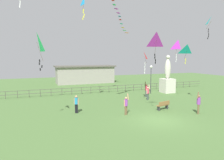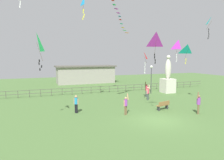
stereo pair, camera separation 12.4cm
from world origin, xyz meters
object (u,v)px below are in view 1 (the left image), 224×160
object	(u,v)px
person_0	(126,104)
person_4	(148,92)
kite_7	(37,43)
kite_1	(211,22)
park_bench	(163,105)
kite_6	(187,50)
kite_5	(84,2)
kite_0	(156,41)
kite_8	(144,56)
person_2	(199,103)
lamppost	(151,73)
person_3	(146,89)
person_1	(76,103)
kite_4	(178,46)
statue_monument	(167,81)

from	to	relation	value
person_0	person_4	xyz separation A→B (m)	(5.11, 4.79, -0.01)
kite_7	kite_1	bearing A→B (deg)	-1.52
park_bench	kite_6	distance (m)	7.29
park_bench	kite_7	distance (m)	12.64
person_4	kite_5	bearing A→B (deg)	178.10
kite_0	kite_8	bearing A→B (deg)	70.08
kite_1	person_2	bearing A→B (deg)	-147.02
lamppost	person_2	distance (m)	10.69
kite_5	kite_1	bearing A→B (deg)	-23.11
park_bench	person_3	distance (m)	6.45
park_bench	kite_5	bearing A→B (deg)	143.97
person_1	person_4	world-z (taller)	person_4
kite_4	kite_8	distance (m)	7.30
park_bench	kite_7	bearing A→B (deg)	179.22
person_1	kite_1	bearing A→B (deg)	-9.14
person_1	person_3	xyz separation A→B (m)	(9.87, 4.31, 0.06)
park_bench	kite_8	xyz separation A→B (m)	(-0.12, 3.73, 4.71)
kite_0	kite_8	world-z (taller)	kite_0
person_4	lamppost	bearing A→B (deg)	53.76
kite_4	kite_7	size ratio (longest dim) A/B	1.01
kite_6	kite_1	bearing A→B (deg)	-70.23
kite_6	person_3	bearing A→B (deg)	122.82
lamppost	kite_1	world-z (taller)	kite_1
person_0	kite_6	size ratio (longest dim) A/B	0.89
kite_7	kite_6	bearing A→B (deg)	6.81
person_2	kite_5	size ratio (longest dim) A/B	0.85
lamppost	kite_7	size ratio (longest dim) A/B	1.38
statue_monument	park_bench	bearing A→B (deg)	-128.28
kite_8	person_0	bearing A→B (deg)	-134.94
person_0	person_4	bearing A→B (deg)	43.15
person_4	park_bench	bearing A→B (deg)	-102.25
person_3	kite_8	world-z (taller)	kite_8
person_0	kite_4	bearing A→B (deg)	31.55
statue_monument	kite_4	world-z (taller)	kite_4
person_2	kite_0	bearing A→B (deg)	171.96
person_1	kite_4	xyz separation A→B (m)	(14.67, 4.41, 5.71)
person_2	person_3	distance (m)	8.55
kite_1	kite_5	distance (m)	12.99
person_3	kite_8	xyz separation A→B (m)	(-1.88, -2.45, 4.17)
lamppost	person_2	size ratio (longest dim) A/B	1.95
lamppost	kite_5	size ratio (longest dim) A/B	1.65
person_2	person_3	world-z (taller)	person_2
lamppost	kite_4	distance (m)	5.09
person_2	person_3	size ratio (longest dim) A/B	1.02
kite_0	kite_4	xyz separation A→B (m)	(8.68, 8.04, 0.22)
person_2	kite_6	bearing A→B (deg)	61.77
person_0	person_2	world-z (taller)	person_2
person_2	person_0	bearing A→B (deg)	161.59
park_bench	person_2	xyz separation A→B (m)	(2.08, -2.36, 0.56)
person_1	kite_7	size ratio (longest dim) A/B	0.57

